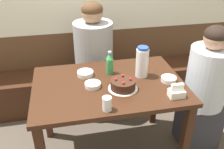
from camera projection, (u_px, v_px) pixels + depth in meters
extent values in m
cube|color=brown|center=(92.00, 63.00, 3.02)|extent=(4.80, 0.04, 0.82)
cube|color=#381E11|center=(96.00, 87.00, 2.93)|extent=(2.73, 0.38, 0.42)
cube|color=#381E11|center=(109.00, 85.00, 1.96)|extent=(1.18, 0.79, 0.03)
cube|color=#381E11|center=(185.00, 142.00, 1.95)|extent=(0.06, 0.06, 0.72)
cube|color=#381E11|center=(46.00, 106.00, 2.35)|extent=(0.06, 0.06, 0.72)
cube|color=#381E11|center=(154.00, 93.00, 2.54)|extent=(0.06, 0.06, 0.72)
cylinder|color=white|center=(123.00, 88.00, 1.89)|extent=(0.23, 0.23, 0.01)
cylinder|color=#381E14|center=(123.00, 84.00, 1.87)|extent=(0.19, 0.19, 0.07)
sphere|color=red|center=(116.00, 79.00, 1.85)|extent=(0.02, 0.02, 0.02)
sphere|color=red|center=(124.00, 83.00, 1.80)|extent=(0.02, 0.02, 0.02)
sphere|color=red|center=(130.00, 79.00, 1.85)|extent=(0.02, 0.02, 0.02)
sphere|color=red|center=(123.00, 76.00, 1.90)|extent=(0.02, 0.02, 0.02)
cylinder|color=white|center=(142.00, 63.00, 2.01)|extent=(0.10, 0.10, 0.24)
cylinder|color=#28479E|center=(143.00, 48.00, 1.94)|extent=(0.09, 0.09, 0.02)
cylinder|color=#388E4C|center=(110.00, 66.00, 2.07)|extent=(0.06, 0.06, 0.13)
cone|color=#388E4C|center=(110.00, 56.00, 2.02)|extent=(0.06, 0.06, 0.05)
cylinder|color=silver|center=(110.00, 52.00, 2.00)|extent=(0.03, 0.03, 0.01)
cube|color=white|center=(176.00, 93.00, 1.79)|extent=(0.11, 0.08, 0.05)
cube|color=white|center=(177.00, 87.00, 1.76)|extent=(0.09, 0.03, 0.05)
cylinder|color=white|center=(85.00, 73.00, 2.06)|extent=(0.13, 0.13, 0.04)
cylinder|color=white|center=(93.00, 85.00, 1.91)|extent=(0.12, 0.12, 0.03)
cylinder|color=white|center=(169.00, 79.00, 1.98)|extent=(0.12, 0.12, 0.04)
cylinder|color=silver|center=(107.00, 104.00, 1.64)|extent=(0.06, 0.06, 0.10)
cube|color=#33333D|center=(198.00, 123.00, 2.35)|extent=(0.34, 0.30, 0.45)
cylinder|color=silver|center=(207.00, 78.00, 2.11)|extent=(0.35, 0.35, 0.53)
sphere|color=#A87A5B|center=(216.00, 38.00, 1.94)|extent=(0.19, 0.19, 0.19)
ellipsoid|color=black|center=(217.00, 34.00, 1.92)|extent=(0.19, 0.19, 0.14)
cube|color=#33333D|center=(95.00, 94.00, 2.77)|extent=(0.30, 0.34, 0.45)
cylinder|color=#99999E|center=(94.00, 51.00, 2.51)|extent=(0.39, 0.39, 0.59)
sphere|color=#A87A5B|center=(92.00, 13.00, 2.32)|extent=(0.20, 0.20, 0.20)
ellipsoid|color=#4C331E|center=(92.00, 9.00, 2.31)|extent=(0.20, 0.20, 0.15)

